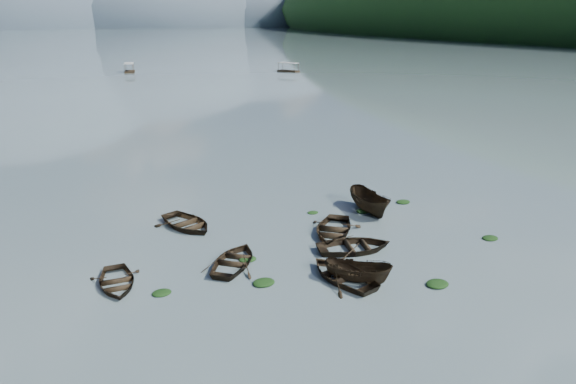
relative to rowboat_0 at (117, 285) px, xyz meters
name	(u,v)px	position (x,y,z in m)	size (l,w,h in m)	color
ground_plane	(380,294)	(12.72, -6.74, 0.00)	(2400.00, 2400.00, 0.00)	slate
haze_mtn_b	(12,26)	(-47.28, 893.26, 0.00)	(520.00, 520.00, 340.00)	#475666
haze_mtn_c	(146,25)	(152.72, 893.26, 0.00)	(520.00, 520.00, 260.00)	#475666
haze_mtn_d	(247,25)	(332.72, 893.26, 0.00)	(520.00, 520.00, 220.00)	#475666
rowboat_0	(117,285)	(0.00, 0.00, 0.00)	(2.86, 4.00, 0.83)	black
rowboat_1	(235,264)	(6.74, -0.29, 0.00)	(3.18, 4.45, 0.92)	black
rowboat_2	(357,281)	(12.34, -5.03, 0.00)	(1.43, 3.81, 1.47)	black
rowboat_3	(343,279)	(11.73, -4.46, 0.00)	(3.31, 4.64, 0.96)	black
rowboat_4	(354,251)	(14.26, -1.57, 0.00)	(3.42, 4.78, 0.99)	black
rowboat_5	(369,212)	(18.80, 3.76, 0.00)	(1.86, 4.94, 1.91)	black
rowboat_6	(187,227)	(5.53, 6.56, 0.00)	(3.43, 4.81, 1.00)	black
rowboat_7	(333,234)	(14.31, 1.34, 0.00)	(3.54, 4.96, 1.03)	black
weed_clump_0	(264,284)	(7.45, -3.17, 0.00)	(1.26, 1.03, 0.27)	black
weed_clump_1	(248,260)	(7.64, -0.06, 0.00)	(1.08, 0.87, 0.24)	black
weed_clump_2	(437,285)	(16.11, -7.25, 0.00)	(1.31, 1.05, 0.28)	black
weed_clump_3	(363,212)	(18.37, 3.99, 0.00)	(1.02, 0.86, 0.23)	black
weed_clump_4	(490,239)	(23.44, -3.73, 0.00)	(1.11, 0.88, 0.23)	black
weed_clump_5	(162,294)	(2.08, -1.93, 0.00)	(1.04, 0.84, 0.22)	black
weed_clump_6	(313,213)	(14.82, 5.37, 0.00)	(0.85, 0.70, 0.18)	black
weed_clump_7	(403,203)	(22.40, 4.43, 0.00)	(1.15, 0.92, 0.25)	black
pontoon_centre	(130,72)	(17.17, 117.60, 0.00)	(2.46, 5.91, 2.26)	black
pontoon_right	(288,72)	(56.24, 101.48, 0.00)	(2.45, 5.87, 2.25)	black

